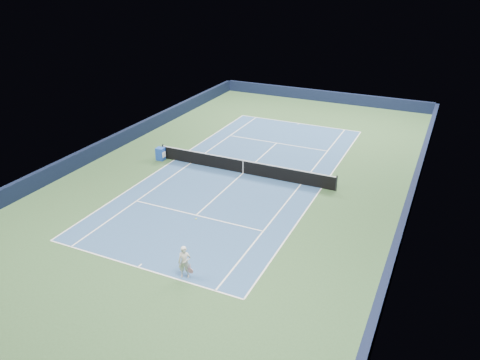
% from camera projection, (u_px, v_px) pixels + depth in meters
% --- Properties ---
extents(ground, '(40.00, 40.00, 0.00)m').
position_uv_depth(ground, '(243.00, 173.00, 31.76)').
color(ground, '#2D4C29').
rests_on(ground, ground).
extents(wall_far, '(22.00, 0.35, 1.10)m').
position_uv_depth(wall_far, '(324.00, 96.00, 47.79)').
color(wall_far, '#111833').
rests_on(wall_far, ground).
extents(wall_right, '(0.35, 40.00, 1.10)m').
position_uv_depth(wall_right, '(411.00, 197.00, 27.39)').
color(wall_right, black).
rests_on(wall_right, ground).
extents(wall_left, '(0.35, 40.00, 1.10)m').
position_uv_depth(wall_left, '(114.00, 142.00, 35.66)').
color(wall_left, black).
rests_on(wall_left, ground).
extents(court_surface, '(10.97, 23.77, 0.01)m').
position_uv_depth(court_surface, '(243.00, 173.00, 31.76)').
color(court_surface, navy).
rests_on(court_surface, ground).
extents(baseline_far, '(10.97, 0.08, 0.00)m').
position_uv_depth(baseline_far, '(299.00, 123.00, 41.51)').
color(baseline_far, white).
rests_on(baseline_far, ground).
extents(baseline_near, '(10.97, 0.08, 0.00)m').
position_uv_depth(baseline_near, '(138.00, 267.00, 22.01)').
color(baseline_near, white).
rests_on(baseline_near, ground).
extents(sideline_doubles_right, '(0.08, 23.77, 0.00)m').
position_uv_depth(sideline_doubles_right, '(322.00, 188.00, 29.66)').
color(sideline_doubles_right, white).
rests_on(sideline_doubles_right, ground).
extents(sideline_doubles_left, '(0.08, 23.77, 0.00)m').
position_uv_depth(sideline_doubles_left, '(174.00, 160.00, 33.85)').
color(sideline_doubles_left, white).
rests_on(sideline_doubles_left, ground).
extents(sideline_singles_right, '(0.08, 23.77, 0.00)m').
position_uv_depth(sideline_singles_right, '(301.00, 184.00, 30.18)').
color(sideline_singles_right, white).
rests_on(sideline_singles_right, ground).
extents(sideline_singles_left, '(0.08, 23.77, 0.00)m').
position_uv_depth(sideline_singles_left, '(191.00, 163.00, 33.33)').
color(sideline_singles_left, white).
rests_on(sideline_singles_left, ground).
extents(service_line_far, '(8.23, 0.08, 0.00)m').
position_uv_depth(service_line_far, '(277.00, 143.00, 37.01)').
color(service_line_far, white).
rests_on(service_line_far, ground).
extents(service_line_near, '(8.23, 0.08, 0.00)m').
position_uv_depth(service_line_near, '(196.00, 215.00, 26.51)').
color(service_line_near, white).
rests_on(service_line_near, ground).
extents(center_service_line, '(0.08, 12.80, 0.00)m').
position_uv_depth(center_service_line, '(243.00, 173.00, 31.76)').
color(center_service_line, white).
rests_on(center_service_line, ground).
extents(center_mark_far, '(0.08, 0.30, 0.00)m').
position_uv_depth(center_mark_far, '(298.00, 124.00, 41.38)').
color(center_mark_far, white).
rests_on(center_mark_far, ground).
extents(center_mark_near, '(0.08, 0.30, 0.00)m').
position_uv_depth(center_mark_near, '(140.00, 265.00, 22.13)').
color(center_mark_near, white).
rests_on(center_mark_near, ground).
extents(tennis_net, '(12.90, 0.10, 1.07)m').
position_uv_depth(tennis_net, '(243.00, 166.00, 31.55)').
color(tennis_net, black).
rests_on(tennis_net, ground).
extents(sponsor_cube, '(0.60, 0.54, 0.92)m').
position_uv_depth(sponsor_cube, '(161.00, 154.00, 33.72)').
color(sponsor_cube, '#1C45AA').
rests_on(sponsor_cube, ground).
extents(tennis_player, '(0.80, 1.32, 2.57)m').
position_uv_depth(tennis_player, '(185.00, 262.00, 21.02)').
color(tennis_player, silver).
rests_on(tennis_player, ground).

